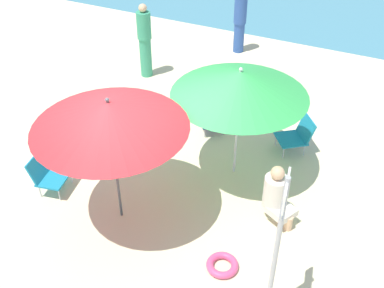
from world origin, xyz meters
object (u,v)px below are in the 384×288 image
Objects in this scene: beach_bag at (133,146)px; beach_chair_b at (210,115)px; person_c at (277,194)px; person_a at (240,20)px; beach_chair_a at (48,172)px; warning_sign at (279,233)px; person_b at (145,41)px; swim_ring at (222,265)px; umbrella_green at (240,83)px; umbrella_red at (109,115)px; beach_chair_c at (297,135)px.

beach_chair_b is at bearing 55.68° from beach_bag.
person_a is at bearing 143.40° from person_c.
beach_chair_a is 0.29× the size of warning_sign.
swim_ring is at bearing 108.09° from person_b.
person_c is 2.87m from beach_bag.
umbrella_green is 2.46m from beach_bag.
umbrella_green is at bearing 106.95° from swim_ring.
umbrella_red reaches higher than beach_chair_c.
beach_chair_a is at bearing 175.01° from swim_ring.
person_c is at bearing 94.71° from warning_sign.
person_a is at bearing 94.11° from umbrella_red.
umbrella_green is at bearing 10.14° from beach_bag.
beach_chair_c is 1.86m from person_c.
beach_chair_a reaches higher than beach_bag.
beach_chair_c is at bearing 86.55° from swim_ring.
warning_sign is at bearing 125.31° from person_a.
person_c reaches higher than beach_chair_c.
warning_sign is at bearing -4.46° from beach_chair_b.
person_b is (-3.13, 2.39, -0.89)m from umbrella_green.
beach_chair_a is 0.93× the size of beach_chair_b.
umbrella_green is 6.42× the size of beach_bag.
beach_chair_b is at bearing -36.13° from beach_chair_c.
umbrella_green is 1.94m from beach_chair_c.
beach_chair_c is (0.80, 1.07, -1.41)m from umbrella_green.
person_c is (0.97, -0.78, -1.26)m from umbrella_green.
umbrella_red is 2.20× the size of person_c.
umbrella_green reaches higher than beach_chair_b.
beach_chair_a is 3.25m from beach_chair_b.
umbrella_green reaches higher than swim_ring.
person_b is at bearing 66.73° from person_a.
beach_chair_c is 4.18m from person_b.
person_c is 0.44× the size of warning_sign.
swim_ring is 1.34× the size of beach_bag.
beach_bag is at bearing 93.00° from person_b.
beach_chair_a is at bearing -69.52° from beach_chair_b.
beach_chair_a is (-1.40, 0.01, -1.52)m from umbrella_red.
umbrella_green is 4.79× the size of swim_ring.
swim_ring is at bearing -78.89° from person_c.
beach_chair_c is 3.10m from swim_ring.
umbrella_red is at bearing -124.47° from umbrella_green.
swim_ring is at bearing -11.71° from beach_chair_b.
person_c reaches higher than beach_chair_a.
beach_chair_b is 1.57× the size of swim_ring.
person_a reaches higher than swim_ring.
umbrella_red is 3.21m from beach_chair_b.
umbrella_red reaches higher than umbrella_green.
umbrella_red is 3.06× the size of beach_chair_b.
swim_ring is (-0.19, -3.09, -0.29)m from beach_chair_c.
swim_ring is (-0.77, 0.38, -1.39)m from warning_sign.
beach_bag is at bearing 137.59° from warning_sign.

